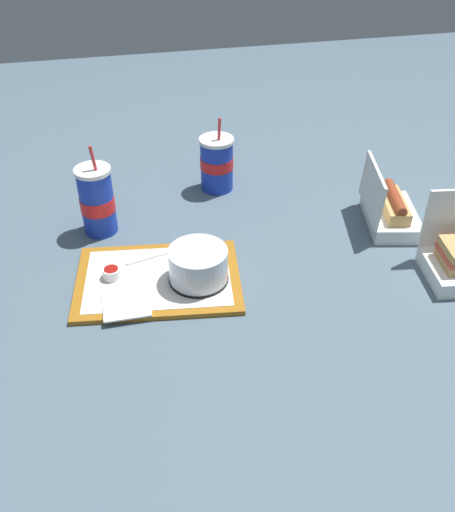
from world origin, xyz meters
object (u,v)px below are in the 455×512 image
object	(u,v)px
cake_container	(198,266)
soda_cup_back	(217,163)
plastic_fork	(148,257)
soda_cup_right	(97,201)
ketchup_cup	(112,273)
clamshell_hotdog_center	(389,210)
food_tray	(158,279)

from	to	relation	value
cake_container	soda_cup_back	world-z (taller)	soda_cup_back
cake_container	plastic_fork	size ratio (longest dim) A/B	1.23
plastic_fork	soda_cup_right	size ratio (longest dim) A/B	0.46
plastic_fork	soda_cup_back	world-z (taller)	soda_cup_back
cake_container	ketchup_cup	world-z (taller)	cake_container
soda_cup_back	soda_cup_right	size ratio (longest dim) A/B	0.90
clamshell_hotdog_center	soda_cup_right	xyz separation A→B (m)	(-0.73, 0.13, 0.05)
ketchup_cup	clamshell_hotdog_center	size ratio (longest dim) A/B	0.18
cake_container	plastic_fork	distance (m)	0.15
cake_container	soda_cup_right	xyz separation A→B (m)	(-0.21, 0.27, 0.04)
cake_container	plastic_fork	world-z (taller)	cake_container
soda_cup_back	soda_cup_right	bearing A→B (deg)	-156.17
plastic_fork	clamshell_hotdog_center	xyz separation A→B (m)	(0.63, 0.03, 0.02)
soda_cup_back	soda_cup_right	xyz separation A→B (m)	(-0.33, -0.15, 0.01)
plastic_fork	ketchup_cup	bearing A→B (deg)	-163.46
food_tray	soda_cup_right	distance (m)	0.28
food_tray	ketchup_cup	size ratio (longest dim) A/B	10.00
cake_container	food_tray	bearing A→B (deg)	162.67
cake_container	soda_cup_back	xyz separation A→B (m)	(0.13, 0.41, 0.03)
ketchup_cup	plastic_fork	xyz separation A→B (m)	(0.09, 0.05, -0.01)
plastic_fork	clamshell_hotdog_center	world-z (taller)	clamshell_hotdog_center
ketchup_cup	soda_cup_right	xyz separation A→B (m)	(-0.02, 0.22, 0.06)
food_tray	clamshell_hotdog_center	distance (m)	0.62
food_tray	ketchup_cup	xyz separation A→B (m)	(-0.10, 0.02, 0.02)
soda_cup_back	food_tray	bearing A→B (deg)	-119.28
soda_cup_back	soda_cup_right	distance (m)	0.36
food_tray	ketchup_cup	world-z (taller)	ketchup_cup
ketchup_cup	clamshell_hotdog_center	bearing A→B (deg)	6.99
food_tray	ketchup_cup	bearing A→B (deg)	168.03
food_tray	cake_container	size ratio (longest dim) A/B	2.96
soda_cup_right	plastic_fork	bearing A→B (deg)	-57.61
clamshell_hotdog_center	ketchup_cup	bearing A→B (deg)	-173.01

